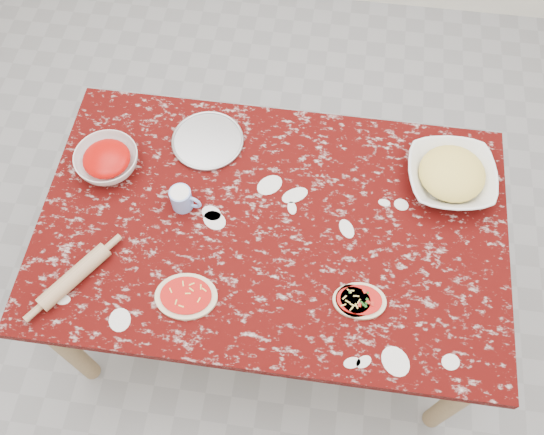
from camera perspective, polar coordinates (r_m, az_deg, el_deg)
The scene contains 10 objects.
ground at distance 2.68m, azimuth 0.00°, elevation -8.15°, with size 4.00×4.00×0.00m, color gray.
worktable at distance 2.07m, azimuth 0.00°, elevation -1.75°, with size 1.60×1.00×0.75m.
pizza_tray at distance 2.19m, azimuth -6.29°, elevation 7.41°, with size 0.26×0.26×0.01m, color #B2B2B7.
sauce_bowl at distance 2.17m, azimuth -15.76°, elevation 5.34°, with size 0.23×0.23×0.07m, color white.
cheese_bowl at distance 2.14m, azimuth 17.01°, elevation 3.81°, with size 0.31×0.31×0.08m, color white.
flour_mug at distance 2.02m, azimuth -8.76°, elevation 1.82°, with size 0.11×0.07×0.09m.
pizza_left at distance 1.90m, azimuth -8.38°, elevation -7.61°, with size 0.21×0.17×0.02m.
pizza_mid at distance 1.89m, azimuth 7.94°, elevation -8.08°, with size 0.14×0.12×0.02m.
pizza_right at distance 1.90m, azimuth 8.67°, elevation -8.04°, with size 0.17×0.13×0.02m.
rolling_pin at distance 1.99m, azimuth -18.75°, elevation -5.49°, with size 0.05×0.05×0.27m, color tan.
Camera 1 is at (0.13, -0.92, 2.52)m, focal length 38.56 mm.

